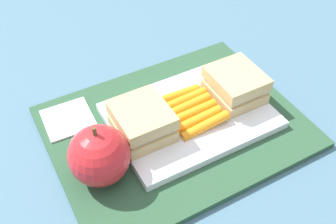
{
  "coord_description": "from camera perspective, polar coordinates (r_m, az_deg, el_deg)",
  "views": [
    {
      "loc": [
        0.2,
        0.34,
        0.44
      ],
      "look_at": [
        0.01,
        0.0,
        0.04
      ],
      "focal_mm": 42.28,
      "sensor_mm": 36.0,
      "label": 1
    }
  ],
  "objects": [
    {
      "name": "paper_napkin",
      "position": [
        0.61,
        -14.18,
        -0.98
      ],
      "size": [
        0.07,
        0.07,
        0.0
      ],
      "primitive_type": "cube",
      "rotation": [
        0.0,
        0.0,
        -0.04
      ],
      "color": "white",
      "rests_on": "lunchbag_mat"
    },
    {
      "name": "sandwich_half_right",
      "position": [
        0.54,
        -3.76,
        -1.32
      ],
      "size": [
        0.07,
        0.08,
        0.04
      ],
      "color": "tan",
      "rests_on": "food_tray"
    },
    {
      "name": "ground_plane",
      "position": [
        0.59,
        1.06,
        -2.46
      ],
      "size": [
        2.4,
        2.4,
        0.0
      ],
      "primitive_type": "plane",
      "color": "#42667A"
    },
    {
      "name": "carrot_sticks_bundle",
      "position": [
        0.58,
        3.28,
        0.35
      ],
      "size": [
        0.08,
        0.09,
        0.02
      ],
      "color": "orange",
      "rests_on": "food_tray"
    },
    {
      "name": "lunchbag_mat",
      "position": [
        0.59,
        1.07,
        -2.13
      ],
      "size": [
        0.36,
        0.28,
        0.01
      ],
      "primitive_type": "cube",
      "color": "#284C33",
      "rests_on": "ground_plane"
    },
    {
      "name": "apple",
      "position": [
        0.5,
        -9.89,
        -6.2
      ],
      "size": [
        0.08,
        0.08,
        0.09
      ],
      "color": "red",
      "rests_on": "lunchbag_mat"
    },
    {
      "name": "food_tray",
      "position": [
        0.59,
        3.2,
        -0.54
      ],
      "size": [
        0.23,
        0.17,
        0.01
      ],
      "primitive_type": "cube",
      "color": "white",
      "rests_on": "lunchbag_mat"
    },
    {
      "name": "sandwich_half_left",
      "position": [
        0.6,
        9.67,
        3.89
      ],
      "size": [
        0.07,
        0.08,
        0.04
      ],
      "color": "tan",
      "rests_on": "food_tray"
    }
  ]
}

